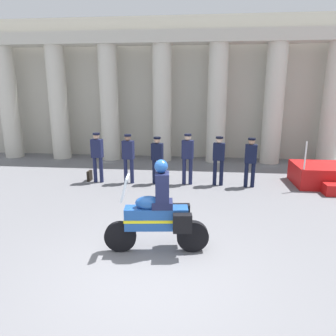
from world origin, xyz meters
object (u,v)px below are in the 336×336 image
at_px(motorcycle_with_rider, 160,214).
at_px(officer_in_row_0, 97,154).
at_px(officer_in_row_2, 157,156).
at_px(officer_in_row_4, 219,157).
at_px(officer_in_row_1, 128,155).
at_px(officer_in_row_5, 251,159).
at_px(officer_in_row_3, 188,155).
at_px(briefcase_on_ground, 90,176).

bearing_deg(motorcycle_with_rider, officer_in_row_0, -65.39).
distance_m(officer_in_row_2, officer_in_row_4, 2.07).
height_order(officer_in_row_1, officer_in_row_4, officer_in_row_1).
bearing_deg(officer_in_row_2, officer_in_row_5, -173.06).
bearing_deg(officer_in_row_0, motorcycle_with_rider, 129.27).
bearing_deg(officer_in_row_1, officer_in_row_3, -169.93).
distance_m(officer_in_row_2, motorcycle_with_rider, 4.67).
height_order(officer_in_row_2, officer_in_row_4, officer_in_row_4).
height_order(officer_in_row_3, officer_in_row_5, officer_in_row_3).
bearing_deg(briefcase_on_ground, motorcycle_with_rider, -56.22).
height_order(officer_in_row_4, briefcase_on_ground, officer_in_row_4).
bearing_deg(officer_in_row_3, officer_in_row_1, 10.07).
xyz_separation_m(officer_in_row_1, officer_in_row_3, (2.02, 0.07, 0.02)).
xyz_separation_m(officer_in_row_1, officer_in_row_4, (3.06, 0.07, -0.02)).
relative_size(officer_in_row_3, officer_in_row_5, 1.05).
height_order(officer_in_row_3, motorcycle_with_rider, motorcycle_with_rider).
bearing_deg(briefcase_on_ground, officer_in_row_2, -2.27).
relative_size(officer_in_row_5, motorcycle_with_rider, 0.79).
xyz_separation_m(officer_in_row_2, officer_in_row_4, (2.07, 0.04, 0.02)).
xyz_separation_m(officer_in_row_2, officer_in_row_5, (3.10, -0.06, 0.01)).
distance_m(officer_in_row_0, officer_in_row_4, 4.15).
relative_size(officer_in_row_2, motorcycle_with_rider, 0.78).
relative_size(officer_in_row_0, motorcycle_with_rider, 0.83).
relative_size(officer_in_row_1, officer_in_row_2, 1.05).
relative_size(officer_in_row_0, officer_in_row_4, 1.04).
distance_m(officer_in_row_2, officer_in_row_3, 1.03).
relative_size(officer_in_row_3, briefcase_on_ground, 4.83).
distance_m(officer_in_row_0, motorcycle_with_rider, 5.36).
bearing_deg(officer_in_row_0, officer_in_row_1, -171.60).
bearing_deg(officer_in_row_1, officer_in_row_4, -170.70).
bearing_deg(officer_in_row_3, briefcase_on_ground, 7.03).
height_order(officer_in_row_2, officer_in_row_5, officer_in_row_5).
relative_size(officer_in_row_2, officer_in_row_4, 0.98).
height_order(officer_in_row_2, briefcase_on_ground, officer_in_row_2).
distance_m(officer_in_row_0, officer_in_row_1, 1.09).
bearing_deg(officer_in_row_1, motorcycle_with_rider, 118.24).
height_order(officer_in_row_3, officer_in_row_4, officer_in_row_3).
height_order(officer_in_row_5, briefcase_on_ground, officer_in_row_5).
bearing_deg(officer_in_row_2, officer_in_row_4, -171.02).
relative_size(officer_in_row_1, officer_in_row_5, 1.03).
xyz_separation_m(officer_in_row_2, officer_in_row_3, (1.03, 0.04, 0.07)).
xyz_separation_m(officer_in_row_3, officer_in_row_5, (2.07, -0.10, -0.06)).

